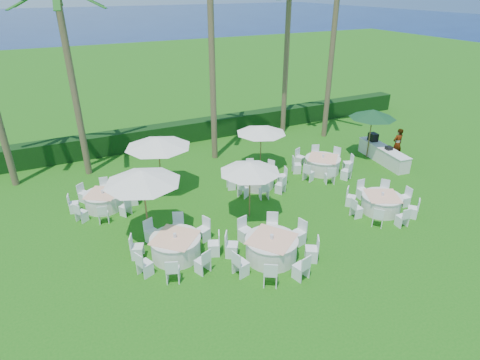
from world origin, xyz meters
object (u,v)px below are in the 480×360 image
at_px(banquet_table_b, 271,248).
at_px(umbrella_d, 261,129).
at_px(umbrella_a, 142,177).
at_px(umbrella_b, 250,167).
at_px(banquet_table_c, 381,203).
at_px(banquet_table_d, 104,200).
at_px(umbrella_c, 158,142).
at_px(banquet_table_e, 257,179).
at_px(umbrella_green, 373,114).
at_px(buffet_table, 383,154).
at_px(staff_person, 397,144).
at_px(banquet_table_a, 176,246).
at_px(banquet_table_f, 322,164).

bearing_deg(banquet_table_b, umbrella_d, 63.93).
xyz_separation_m(umbrella_a, umbrella_b, (4.26, -0.29, -0.37)).
xyz_separation_m(banquet_table_c, banquet_table_d, (-10.70, 5.58, -0.01)).
xyz_separation_m(banquet_table_c, umbrella_c, (-7.94, 6.13, 2.04)).
bearing_deg(banquet_table_e, umbrella_b, -124.74).
xyz_separation_m(umbrella_d, umbrella_green, (6.10, -1.50, 0.43)).
height_order(banquet_table_b, buffet_table, buffet_table).
distance_m(umbrella_d, staff_person, 7.85).
distance_m(banquet_table_d, banquet_table_e, 7.10).
distance_m(banquet_table_a, banquet_table_e, 6.40).
bearing_deg(umbrella_a, staff_person, 6.31).
xyz_separation_m(umbrella_c, staff_person, (12.92, -2.08, -1.56)).
relative_size(umbrella_a, staff_person, 1.64).
distance_m(umbrella_a, umbrella_d, 8.19).
distance_m(banquet_table_a, umbrella_d, 8.77).
bearing_deg(banquet_table_f, staff_person, -4.49).
bearing_deg(umbrella_d, umbrella_b, -123.95).
height_order(banquet_table_c, umbrella_d, umbrella_d).
distance_m(banquet_table_c, umbrella_a, 10.10).
height_order(banquet_table_d, umbrella_c, umbrella_c).
bearing_deg(banquet_table_c, staff_person, 39.14).
bearing_deg(banquet_table_f, banquet_table_e, 179.29).
bearing_deg(banquet_table_f, umbrella_b, -157.45).
relative_size(banquet_table_b, banquet_table_d, 1.14).
bearing_deg(umbrella_a, banquet_table_c, -14.35).
distance_m(buffet_table, staff_person, 1.05).
height_order(banquet_table_f, staff_person, staff_person).
relative_size(banquet_table_d, staff_person, 1.64).
xyz_separation_m(banquet_table_a, banquet_table_f, (9.14, 3.57, -0.00)).
bearing_deg(staff_person, umbrella_green, -33.55).
height_order(umbrella_d, umbrella_green, umbrella_green).
bearing_deg(banquet_table_a, staff_person, 12.92).
relative_size(banquet_table_a, buffet_table, 0.84).
xyz_separation_m(banquet_table_c, banquet_table_e, (-3.68, 4.47, -0.00)).
bearing_deg(banquet_table_b, buffet_table, 25.98).
distance_m(umbrella_d, buffet_table, 7.04).
height_order(banquet_table_b, banquet_table_d, banquet_table_b).
distance_m(umbrella_b, umbrella_c, 4.78).
bearing_deg(banquet_table_a, banquet_table_f, 21.35).
xyz_separation_m(banquet_table_d, umbrella_a, (1.15, -3.14, 2.25)).
distance_m(umbrella_a, umbrella_c, 4.02).
distance_m(umbrella_green, buffet_table, 2.28).
relative_size(banquet_table_b, banquet_table_f, 1.07).
relative_size(banquet_table_c, banquet_table_f, 0.97).
relative_size(umbrella_c, buffet_table, 0.82).
distance_m(umbrella_b, staff_person, 10.53).
bearing_deg(buffet_table, umbrella_green, 109.99).
bearing_deg(umbrella_d, staff_person, -17.90).
height_order(banquet_table_f, umbrella_d, umbrella_d).
height_order(umbrella_b, umbrella_green, umbrella_green).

